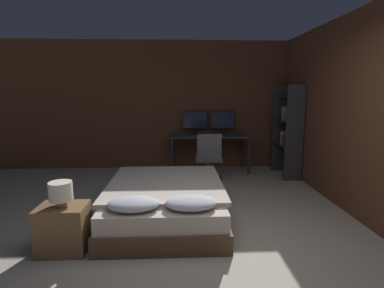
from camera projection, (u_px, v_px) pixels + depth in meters
The scene contains 13 objects.
ground_plane at pixel (228, 268), 2.82m from camera, with size 20.00×20.00×0.00m, color #B2A893.
wall_back at pixel (199, 105), 6.44m from camera, with size 12.00×0.06×2.70m.
wall_side_right at pixel (347, 113), 4.15m from camera, with size 0.06×12.00×2.70m.
bed at pixel (166, 202), 3.88m from camera, with size 1.48×1.93×0.55m.
nightstand at pixel (64, 229), 3.10m from camera, with size 0.49×0.37×0.50m.
bedside_lamp at pixel (61, 191), 3.03m from camera, with size 0.23×0.23×0.25m.
desk at pixel (210, 139), 6.17m from camera, with size 1.63×0.66×0.77m.
monitor_left at pixel (195, 121), 6.32m from camera, with size 0.52×0.16×0.46m.
monitor_right at pixel (222, 121), 6.35m from camera, with size 0.52×0.16×0.46m.
keyboard at pixel (211, 136), 5.93m from camera, with size 0.41×0.13×0.02m.
computer_mouse at pixel (226, 135), 5.94m from camera, with size 0.07×0.05×0.04m.
office_chair at pixel (208, 162), 5.49m from camera, with size 0.52×0.52×0.91m.
bookshelf at pixel (289, 127), 5.74m from camera, with size 0.33×0.78×1.77m.
Camera 1 is at (-0.46, -2.56, 1.65)m, focal length 28.00 mm.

